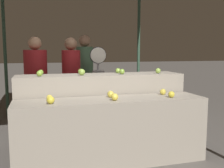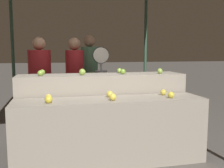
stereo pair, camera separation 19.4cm
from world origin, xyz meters
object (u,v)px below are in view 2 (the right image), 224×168
Objects in this scene: person_vendor_at_scale at (75,77)px; person_customer_right at (90,72)px; produce_scale at (101,71)px; person_customer_left at (40,79)px.

person_customer_right reaches higher than person_vendor_at_scale.
person_customer_right is at bearing 95.16° from produce_scale.
person_vendor_at_scale is at bearing 144.23° from produce_scale.
produce_scale is 0.90× the size of person_customer_left.
person_customer_left is 0.96× the size of person_customer_right.
person_customer_right is (0.34, 0.54, 0.05)m from person_vendor_at_scale.
person_customer_right is (0.93, 0.53, 0.06)m from person_customer_left.
produce_scale is 0.84m from person_customer_right.
person_customer_left is at bearing 163.20° from produce_scale.
person_customer_left reaches higher than produce_scale.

